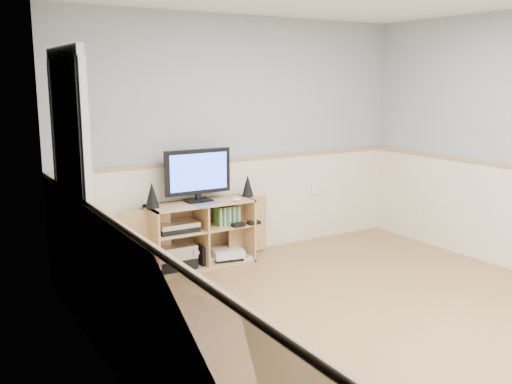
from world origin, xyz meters
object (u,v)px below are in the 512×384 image
at_px(media_cabinet, 199,232).
at_px(keyboard, 209,204).
at_px(game_consoles, 226,254).
at_px(monitor, 198,173).

distance_m(media_cabinet, keyboard, 0.38).
xyz_separation_m(keyboard, game_consoles, (0.25, 0.13, -0.59)).
distance_m(media_cabinet, game_consoles, 0.38).
relative_size(media_cabinet, game_consoles, 3.58).
relative_size(media_cabinet, keyboard, 5.87).
distance_m(monitor, game_consoles, 0.91).
bearing_deg(keyboard, game_consoles, 16.69).
bearing_deg(monitor, game_consoles, -12.52).
bearing_deg(keyboard, media_cabinet, 86.89).
bearing_deg(media_cabinet, game_consoles, -12.85).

